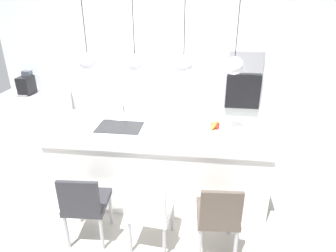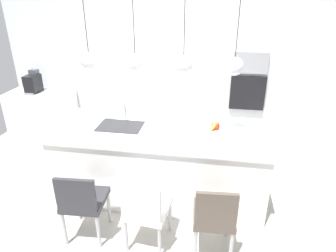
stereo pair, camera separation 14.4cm
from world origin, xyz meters
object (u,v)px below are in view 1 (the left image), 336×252
(oven, at_px, (243,92))
(chair_far, at_px, (218,214))
(fruit_bowl, at_px, (216,128))
(coffee_machine, at_px, (26,85))
(chair_near, at_px, (85,203))
(chair_middle, at_px, (150,209))
(microwave, at_px, (246,62))

(oven, height_order, chair_far, oven)
(fruit_bowl, bearing_deg, oven, 72.96)
(oven, bearing_deg, coffee_machine, -175.33)
(coffee_machine, relative_size, chair_near, 0.45)
(chair_middle, bearing_deg, chair_near, 179.82)
(microwave, relative_size, chair_near, 0.64)
(oven, xyz_separation_m, chair_far, (-0.44, -2.51, -0.48))
(coffee_machine, distance_m, chair_near, 2.92)
(microwave, distance_m, chair_near, 3.24)
(coffee_machine, height_order, chair_near, coffee_machine)
(fruit_bowl, height_order, coffee_machine, coffee_machine)
(fruit_bowl, xyz_separation_m, chair_far, (0.04, -0.93, -0.51))
(coffee_machine, bearing_deg, microwave, 4.67)
(fruit_bowl, height_order, microwave, microwave)
(oven, distance_m, chair_far, 2.59)
(fruit_bowl, relative_size, chair_middle, 0.32)
(chair_near, bearing_deg, chair_far, -0.08)
(microwave, relative_size, chair_middle, 0.64)
(fruit_bowl, height_order, chair_near, fruit_bowl)
(chair_middle, bearing_deg, coffee_machine, 138.67)
(oven, relative_size, chair_near, 0.66)
(fruit_bowl, distance_m, oven, 1.65)
(coffee_machine, distance_m, chair_far, 3.93)
(coffee_machine, relative_size, chair_far, 0.44)
(chair_middle, bearing_deg, oven, 65.81)
(coffee_machine, height_order, chair_far, coffee_machine)
(microwave, bearing_deg, chair_far, -100.01)
(fruit_bowl, relative_size, chair_far, 0.31)
(fruit_bowl, distance_m, chair_near, 1.70)
(fruit_bowl, bearing_deg, chair_middle, -124.60)
(chair_near, bearing_deg, chair_middle, -0.18)
(chair_far, bearing_deg, microwave, 79.99)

